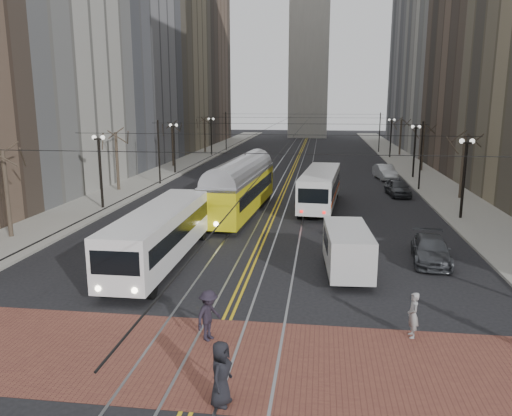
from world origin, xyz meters
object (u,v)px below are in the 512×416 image
(transit_bus, at_px, (161,237))
(pedestrian_d, at_px, (209,315))
(streetcar, at_px, (241,192))
(cargo_van, at_px, (347,252))
(sedan_parked, at_px, (431,250))
(sedan_silver, at_px, (385,172))
(sedan_grey, at_px, (398,188))
(pedestrian_b, at_px, (413,315))
(pedestrian_a, at_px, (221,373))
(rear_bus, at_px, (320,189))

(transit_bus, xyz_separation_m, pedestrian_d, (4.42, -8.16, -0.53))
(streetcar, xyz_separation_m, pedestrian_d, (2.18, -20.64, -0.72))
(cargo_van, relative_size, sedan_parked, 1.14)
(streetcar, distance_m, sedan_silver, 22.96)
(cargo_van, distance_m, sedan_parked, 5.29)
(sedan_grey, height_order, pedestrian_b, pedestrian_b)
(streetcar, height_order, cargo_van, streetcar)
(pedestrian_a, bearing_deg, pedestrian_d, 29.18)
(sedan_parked, bearing_deg, pedestrian_d, -127.56)
(transit_bus, relative_size, cargo_van, 2.23)
(pedestrian_b, bearing_deg, sedan_silver, 170.14)
(rear_bus, height_order, sedan_parked, rear_bus)
(rear_bus, relative_size, pedestrian_d, 6.07)
(rear_bus, relative_size, cargo_van, 2.14)
(cargo_van, distance_m, sedan_grey, 22.71)
(sedan_silver, bearing_deg, transit_bus, -124.82)
(transit_bus, bearing_deg, sedan_grey, 54.71)
(sedan_parked, height_order, pedestrian_d, pedestrian_d)
(transit_bus, height_order, sedan_grey, transit_bus)
(sedan_grey, relative_size, sedan_parked, 0.94)
(streetcar, xyz_separation_m, sedan_silver, (13.00, 18.90, -0.87))
(pedestrian_a, xyz_separation_m, pedestrian_d, (-1.22, 3.80, -0.02))
(streetcar, xyz_separation_m, sedan_parked, (12.00, -10.31, -0.99))
(streetcar, bearing_deg, pedestrian_a, -78.54)
(pedestrian_a, height_order, pedestrian_b, pedestrian_a)
(sedan_silver, bearing_deg, pedestrian_b, -104.10)
(rear_bus, bearing_deg, pedestrian_d, -94.40)
(rear_bus, height_order, sedan_silver, rear_bus)
(sedan_parked, distance_m, pedestrian_d, 14.26)
(rear_bus, distance_m, sedan_silver, 17.30)
(transit_bus, bearing_deg, streetcar, 79.79)
(cargo_van, bearing_deg, pedestrian_b, -75.96)
(sedan_silver, bearing_deg, pedestrian_a, -111.39)
(transit_bus, distance_m, sedan_parked, 14.43)
(sedan_parked, xyz_separation_m, pedestrian_d, (-9.82, -10.33, 0.27))
(sedan_parked, bearing_deg, pedestrian_a, -115.32)
(pedestrian_b, bearing_deg, rear_bus, -175.81)
(transit_bus, height_order, sedan_silver, transit_bus)
(pedestrian_b, height_order, pedestrian_d, pedestrian_d)
(transit_bus, distance_m, cargo_van, 9.69)
(cargo_van, xyz_separation_m, sedan_silver, (5.56, 31.85, -0.37))
(cargo_van, bearing_deg, sedan_grey, 72.13)
(streetcar, distance_m, pedestrian_d, 20.77)
(rear_bus, height_order, sedan_grey, rear_bus)
(sedan_silver, xyz_separation_m, sedan_parked, (-1.00, -29.21, -0.13))
(rear_bus, distance_m, pedestrian_d, 24.05)
(transit_bus, xyz_separation_m, sedan_silver, (15.24, 31.38, -0.68))
(streetcar, relative_size, sedan_silver, 2.91)
(streetcar, height_order, pedestrian_b, streetcar)
(rear_bus, xyz_separation_m, sedan_silver, (7.00, 15.81, -0.68))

